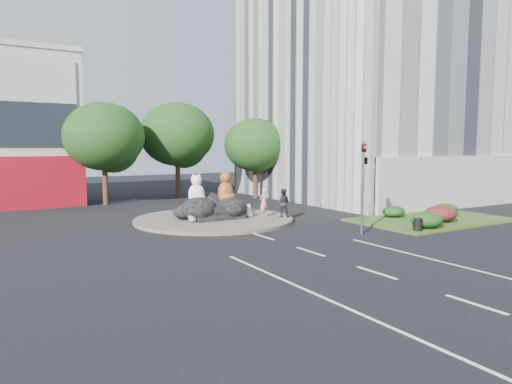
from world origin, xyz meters
TOP-DOWN VIEW (x-y plane):
  - ground at (0.00, 0.00)m, footprint 120.00×120.00m
  - roundabout_island at (0.00, 10.00)m, footprint 10.00×10.00m
  - rock_plinth at (0.00, 10.00)m, footprint 3.20×2.60m
  - office_tower at (20.00, 16.00)m, footprint 20.00×20.00m
  - grass_verge at (12.00, 3.00)m, footprint 10.00×6.00m
  - tree_left at (-3.93, 22.06)m, footprint 6.46×6.46m
  - tree_mid at (3.07, 24.06)m, footprint 6.84×6.84m
  - tree_right at (9.07, 20.06)m, footprint 5.70×5.70m
  - hedge_near_green at (9.00, 1.00)m, footprint 2.00×1.60m
  - hedge_red at (11.50, 2.00)m, footprint 2.20×1.76m
  - hedge_mid_green at (14.00, 3.50)m, footprint 1.80×1.44m
  - hedge_back_green at (10.50, 4.80)m, footprint 1.60×1.28m
  - traffic_light at (5.10, 2.00)m, footprint 0.44×1.24m
  - street_lamp at (12.82, 8.00)m, footprint 2.34×0.22m
  - cat_white at (-1.08, 10.22)m, footprint 1.42×1.31m
  - cat_tabby at (0.87, 10.06)m, footprint 1.62×1.55m
  - kitten_calico at (-1.85, 9.13)m, footprint 0.74×0.74m
  - kitten_white at (2.09, 9.22)m, footprint 0.69×0.68m
  - pedestrian_pink at (3.01, 8.85)m, footprint 0.76×0.60m
  - pedestrian_dark at (4.00, 8.11)m, footprint 1.12×1.09m
  - litter_bin at (7.83, 0.65)m, footprint 0.52×0.52m

SIDE VIEW (x-z plane):
  - ground at x=0.00m, z-range 0.00..0.00m
  - grass_verge at x=12.00m, z-range 0.00..0.12m
  - roundabout_island at x=0.00m, z-range 0.00..0.20m
  - litter_bin at x=7.83m, z-range 0.12..0.81m
  - hedge_back_green at x=10.50m, z-range 0.12..0.84m
  - hedge_mid_green at x=14.00m, z-range 0.12..0.93m
  - hedge_near_green at x=9.00m, z-range 0.12..1.02m
  - hedge_red at x=11.50m, z-range 0.12..1.11m
  - kitten_white at x=2.09m, z-range 0.20..1.06m
  - rock_plinth at x=0.00m, z-range 0.20..1.10m
  - kitten_calico at x=-1.85m, z-range 0.20..1.14m
  - pedestrian_dark at x=4.00m, z-range 0.20..2.02m
  - pedestrian_pink at x=3.01m, z-range 0.20..2.03m
  - cat_white at x=-1.08m, z-range 1.10..3.06m
  - cat_tabby at x=0.87m, z-range 1.10..3.19m
  - traffic_light at x=5.10m, z-range 1.12..6.12m
  - street_lamp at x=12.82m, z-range 0.52..8.58m
  - tree_right at x=9.07m, z-range 0.98..8.28m
  - tree_left at x=-3.93m, z-range 1.11..9.38m
  - tree_mid at x=3.07m, z-range 1.18..9.94m
  - office_tower at x=20.00m, z-range 0.00..35.00m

